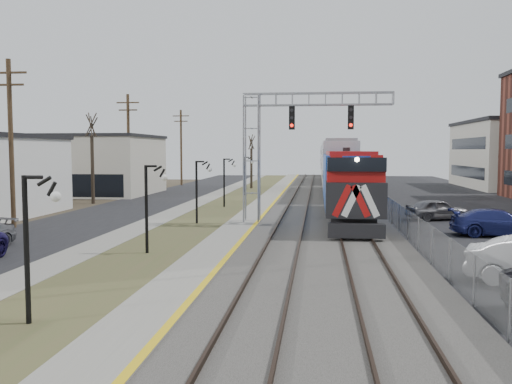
# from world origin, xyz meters

# --- Properties ---
(street_west) EXTENTS (7.00, 120.00, 0.04)m
(street_west) POSITION_xyz_m (-11.50, 35.00, 0.02)
(street_west) COLOR black
(street_west) RESTS_ON ground
(sidewalk) EXTENTS (2.00, 120.00, 0.08)m
(sidewalk) POSITION_xyz_m (-7.00, 35.00, 0.04)
(sidewalk) COLOR gray
(sidewalk) RESTS_ON ground
(grass_median) EXTENTS (4.00, 120.00, 0.06)m
(grass_median) POSITION_xyz_m (-4.00, 35.00, 0.03)
(grass_median) COLOR #49502A
(grass_median) RESTS_ON ground
(platform) EXTENTS (2.00, 120.00, 0.24)m
(platform) POSITION_xyz_m (-1.00, 35.00, 0.12)
(platform) COLOR gray
(platform) RESTS_ON ground
(ballast_bed) EXTENTS (8.00, 120.00, 0.20)m
(ballast_bed) POSITION_xyz_m (4.00, 35.00, 0.10)
(ballast_bed) COLOR #595651
(ballast_bed) RESTS_ON ground
(parking_lot) EXTENTS (16.00, 120.00, 0.04)m
(parking_lot) POSITION_xyz_m (16.00, 35.00, 0.02)
(parking_lot) COLOR black
(parking_lot) RESTS_ON ground
(platform_edge) EXTENTS (0.24, 120.00, 0.01)m
(platform_edge) POSITION_xyz_m (-0.12, 35.00, 0.24)
(platform_edge) COLOR gold
(platform_edge) RESTS_ON platform
(track_near) EXTENTS (1.58, 120.00, 0.15)m
(track_near) POSITION_xyz_m (2.00, 35.00, 0.28)
(track_near) COLOR #2D2119
(track_near) RESTS_ON ballast_bed
(track_far) EXTENTS (1.58, 120.00, 0.15)m
(track_far) POSITION_xyz_m (5.50, 35.00, 0.28)
(track_far) COLOR #2D2119
(track_far) RESTS_ON ballast_bed
(train) EXTENTS (3.00, 108.65, 5.33)m
(train) POSITION_xyz_m (5.50, 77.43, 2.94)
(train) COLOR #1544B2
(train) RESTS_ON ground
(signal_gantry) EXTENTS (9.00, 1.07, 8.15)m
(signal_gantry) POSITION_xyz_m (1.22, 27.99, 5.59)
(signal_gantry) COLOR gray
(signal_gantry) RESTS_ON ground
(lampposts) EXTENTS (0.14, 62.14, 4.00)m
(lampposts) POSITION_xyz_m (-4.00, 18.29, 2.00)
(lampposts) COLOR black
(lampposts) RESTS_ON ground
(utility_poles) EXTENTS (0.28, 80.28, 10.00)m
(utility_poles) POSITION_xyz_m (-14.50, 25.00, 5.00)
(utility_poles) COLOR #4C3823
(utility_poles) RESTS_ON ground
(fence) EXTENTS (0.04, 120.00, 1.60)m
(fence) POSITION_xyz_m (8.20, 35.00, 0.80)
(fence) COLOR gray
(fence) RESTS_ON ground
(bare_trees) EXTENTS (12.30, 42.30, 5.95)m
(bare_trees) POSITION_xyz_m (-12.66, 38.91, 2.70)
(bare_trees) COLOR #382D23
(bare_trees) RESTS_ON ground
(car_lot_d) EXTENTS (5.08, 2.25, 1.45)m
(car_lot_d) POSITION_xyz_m (13.28, 24.93, 0.72)
(car_lot_d) COLOR navy
(car_lot_d) RESTS_ON ground
(car_lot_e) EXTENTS (4.43, 2.77, 1.41)m
(car_lot_e) POSITION_xyz_m (11.49, 31.57, 0.70)
(car_lot_e) COLOR slate
(car_lot_e) RESTS_ON ground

